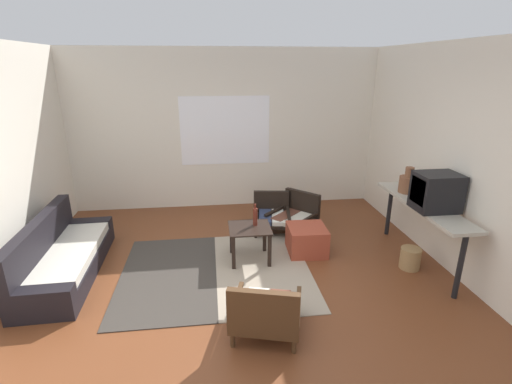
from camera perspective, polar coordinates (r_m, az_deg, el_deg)
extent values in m
plane|color=brown|center=(4.16, -2.21, -16.68)|extent=(7.80, 7.80, 0.00)
cube|color=silver|center=(6.53, -4.77, 9.42)|extent=(5.60, 0.12, 2.70)
cube|color=white|center=(6.47, -4.74, 9.32)|extent=(1.52, 0.01, 1.16)
cube|color=silver|center=(4.82, 30.58, 3.40)|extent=(0.12, 6.60, 2.70)
cube|color=#38332D|center=(4.75, -13.22, -12.26)|extent=(1.15, 1.94, 0.01)
cube|color=gray|center=(4.75, 0.99, -11.68)|extent=(1.15, 1.94, 0.01)
cube|color=black|center=(5.14, -26.70, -9.98)|extent=(0.72, 1.93, 0.23)
cube|color=beige|center=(5.06, -26.65, -8.35)|extent=(0.61, 1.75, 0.10)
cube|color=black|center=(5.11, -30.12, -7.00)|extent=(0.19, 1.92, 0.59)
cube|color=black|center=(5.86, -24.34, -5.46)|extent=(0.67, 0.20, 0.34)
cube|color=black|center=(4.42, -30.15, -14.61)|extent=(0.67, 0.20, 0.34)
cube|color=black|center=(4.76, -0.97, -5.50)|extent=(0.53, 0.50, 0.02)
cube|color=black|center=(5.03, -3.78, -7.05)|extent=(0.04, 0.04, 0.45)
cube|color=black|center=(5.07, 1.33, -6.79)|extent=(0.04, 0.04, 0.45)
cube|color=black|center=(4.66, -3.46, -9.30)|extent=(0.04, 0.04, 0.45)
cube|color=black|center=(4.70, 2.08, -8.98)|extent=(0.04, 0.04, 0.45)
cylinder|color=black|center=(5.51, 4.87, -6.34)|extent=(0.04, 0.04, 0.16)
cylinder|color=black|center=(5.50, -0.05, -6.33)|extent=(0.04, 0.04, 0.16)
cylinder|color=black|center=(5.98, 4.57, -4.20)|extent=(0.04, 0.04, 0.16)
cylinder|color=black|center=(5.97, 0.05, -4.18)|extent=(0.04, 0.04, 0.16)
cube|color=black|center=(5.69, 2.37, -4.27)|extent=(0.63, 0.68, 0.05)
cube|color=silver|center=(5.66, 3.36, -3.85)|extent=(0.26, 0.56, 0.06)
cube|color=#2D3856|center=(5.65, 1.41, -3.84)|extent=(0.26, 0.56, 0.06)
cube|color=black|center=(5.87, 2.35, -1.46)|extent=(0.55, 0.15, 0.34)
cube|color=black|center=(5.66, 4.97, -3.21)|extent=(0.13, 0.60, 0.04)
cube|color=black|center=(5.65, -0.20, -3.19)|extent=(0.13, 0.60, 0.04)
cylinder|color=#472D19|center=(4.05, -1.97, -16.60)|extent=(0.04, 0.04, 0.14)
cylinder|color=#472D19|center=(4.01, 6.20, -17.17)|extent=(0.04, 0.04, 0.14)
cylinder|color=#472D19|center=(3.62, -3.59, -21.63)|extent=(0.04, 0.04, 0.14)
cylinder|color=#472D19|center=(3.57, 5.83, -22.38)|extent=(0.04, 0.04, 0.14)
cube|color=#472D19|center=(3.74, 1.63, -18.20)|extent=(0.78, 0.78, 0.05)
cube|color=silver|center=(3.73, -0.09, -17.20)|extent=(0.35, 0.61, 0.06)
cube|color=brown|center=(3.72, 3.46, -17.46)|extent=(0.35, 0.61, 0.06)
cube|color=#472D19|center=(3.37, 1.09, -17.95)|extent=(0.63, 0.23, 0.42)
cube|color=#472D19|center=(3.71, -3.09, -16.38)|extent=(0.21, 0.62, 0.04)
cube|color=#472D19|center=(3.66, 6.48, -17.05)|extent=(0.21, 0.62, 0.04)
cylinder|color=black|center=(5.39, 6.27, -7.00)|extent=(0.04, 0.04, 0.16)
cylinder|color=black|center=(5.65, 1.80, -5.60)|extent=(0.04, 0.04, 0.16)
cylinder|color=black|center=(5.81, 9.12, -5.14)|extent=(0.04, 0.04, 0.16)
cylinder|color=black|center=(6.05, 4.84, -3.93)|extent=(0.04, 0.04, 0.16)
cube|color=black|center=(5.67, 5.55, -4.42)|extent=(0.86, 0.86, 0.05)
cube|color=beige|center=(5.59, 6.36, -4.23)|extent=(0.54, 0.53, 0.06)
cube|color=brown|center=(5.69, 4.57, -3.72)|extent=(0.54, 0.53, 0.06)
cube|color=black|center=(5.81, 7.11, -1.65)|extent=(0.47, 0.48, 0.37)
cube|color=black|center=(5.50, 8.03, -4.02)|extent=(0.47, 0.46, 0.04)
cube|color=black|center=(5.77, 3.26, -2.70)|extent=(0.47, 0.46, 0.04)
cube|color=#993D28|center=(5.11, 7.76, -7.25)|extent=(0.52, 0.52, 0.37)
cube|color=#B2AD9E|center=(5.05, 24.25, -1.76)|extent=(0.39, 1.76, 0.04)
cylinder|color=black|center=(4.59, 28.75, -10.02)|extent=(0.06, 0.06, 0.76)
cylinder|color=black|center=(5.85, 19.71, -2.65)|extent=(0.06, 0.06, 0.76)
cube|color=black|center=(4.81, 25.90, 0.04)|extent=(0.48, 0.38, 0.44)
cube|color=black|center=(4.68, 23.53, 0.15)|extent=(0.01, 0.30, 0.31)
cylinder|color=brown|center=(5.35, 22.22, 1.06)|extent=(0.23, 0.23, 0.22)
cylinder|color=brown|center=(5.30, 22.45, 2.84)|extent=(0.11, 0.11, 0.13)
cylinder|color=#5B2319|center=(4.77, -0.12, -3.81)|extent=(0.06, 0.06, 0.23)
cylinder|color=#5B2319|center=(4.72, -0.12, -2.19)|extent=(0.03, 0.03, 0.06)
cylinder|color=#9E7A4C|center=(5.09, 22.52, -9.35)|extent=(0.25, 0.25, 0.27)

